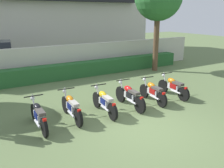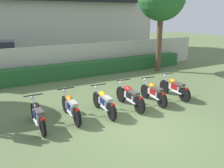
{
  "view_description": "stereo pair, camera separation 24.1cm",
  "coord_description": "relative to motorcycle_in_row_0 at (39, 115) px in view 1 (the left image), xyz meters",
  "views": [
    {
      "loc": [
        -4.48,
        -5.39,
        3.46
      ],
      "look_at": [
        0.0,
        2.04,
        0.92
      ],
      "focal_mm": 38.97,
      "sensor_mm": 36.0,
      "label": 1
    },
    {
      "loc": [
        -4.27,
        -5.51,
        3.46
      ],
      "look_at": [
        0.0,
        2.04,
        0.92
      ],
      "focal_mm": 38.97,
      "sensor_mm": 36.0,
      "label": 2
    }
  ],
  "objects": [
    {
      "name": "motorcycle_in_row_1",
      "position": [
        1.12,
        0.12,
        0.01
      ],
      "size": [
        0.6,
        1.91,
        0.96
      ],
      "rotation": [
        0.0,
        0.0,
        1.52
      ],
      "color": "black",
      "rests_on": "ground"
    },
    {
      "name": "motorcycle_in_row_3",
      "position": [
        3.43,
        0.01,
        0.02
      ],
      "size": [
        0.6,
        1.97,
        0.98
      ],
      "rotation": [
        0.0,
        0.0,
        1.53
      ],
      "color": "black",
      "rests_on": "ground"
    },
    {
      "name": "ground",
      "position": [
        2.86,
        -1.68,
        -0.44
      ],
      "size": [
        60.0,
        60.0,
        0.0
      ],
      "primitive_type": "plane",
      "color": "#607547"
    },
    {
      "name": "hedge_row",
      "position": [
        2.86,
        5.3,
        -0.03
      ],
      "size": [
        15.5,
        0.7,
        0.81
      ],
      "primitive_type": "cube",
      "color": "#28602D",
      "rests_on": "ground"
    },
    {
      "name": "motorcycle_in_row_0",
      "position": [
        0.0,
        0.0,
        0.0
      ],
      "size": [
        0.6,
        1.85,
        0.95
      ],
      "rotation": [
        0.0,
        0.0,
        1.55
      ],
      "color": "black",
      "rests_on": "ground"
    },
    {
      "name": "compound_wall",
      "position": [
        2.86,
        6.0,
        0.43
      ],
      "size": [
        19.37,
        0.3,
        1.74
      ],
      "primitive_type": "cube",
      "color": "beige",
      "rests_on": "ground"
    },
    {
      "name": "building",
      "position": [
        2.86,
        14.18,
        3.79
      ],
      "size": [
        20.39,
        6.5,
        8.45
      ],
      "color": "beige",
      "rests_on": "ground"
    },
    {
      "name": "motorcycle_in_row_4",
      "position": [
        4.54,
        -0.02,
        0.0
      ],
      "size": [
        0.6,
        1.8,
        0.95
      ],
      "rotation": [
        0.0,
        0.0,
        1.48
      ],
      "color": "black",
      "rests_on": "ground"
    },
    {
      "name": "motorcycle_in_row_5",
      "position": [
        5.72,
        0.06,
        0.0
      ],
      "size": [
        0.6,
        1.87,
        0.95
      ],
      "rotation": [
        0.0,
        0.0,
        1.53
      ],
      "color": "black",
      "rests_on": "ground"
    },
    {
      "name": "motorcycle_in_row_2",
      "position": [
        2.31,
        -0.02,
        0.01
      ],
      "size": [
        0.6,
        1.9,
        0.96
      ],
      "rotation": [
        0.0,
        0.0,
        1.51
      ],
      "color": "black",
      "rests_on": "ground"
    }
  ]
}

